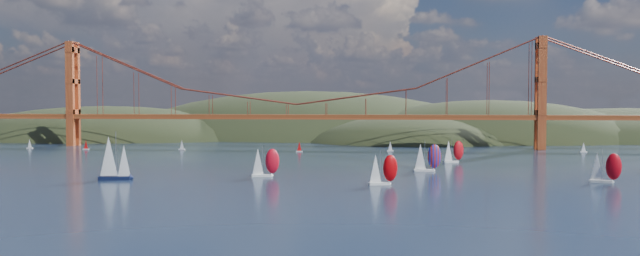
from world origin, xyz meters
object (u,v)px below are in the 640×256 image
object	(u,v)px
racer_1	(383,169)
racer_rwb	(427,157)
racer_2	(605,167)
racer_0	(265,162)
racer_3	(453,151)
sloop_navy	(113,159)

from	to	relation	value
racer_1	racer_rwb	xyz separation A→B (m)	(14.20, 35.65, 0.38)
racer_1	racer_rwb	distance (m)	38.38
racer_1	racer_2	world-z (taller)	racer_2
racer_2	racer_rwb	bearing A→B (deg)	173.52
racer_0	racer_3	size ratio (longest dim) A/B	1.04
racer_rwb	racer_2	bearing A→B (deg)	-31.38
racer_1	racer_2	bearing A→B (deg)	-7.71
sloop_navy	racer_2	distance (m)	141.48
racer_0	racer_2	bearing A→B (deg)	-12.86
racer_0	racer_3	xyz separation A→B (m)	(62.05, 52.71, -0.17)
racer_1	sloop_navy	bearing A→B (deg)	159.83
racer_0	racer_1	bearing A→B (deg)	-33.72
sloop_navy	racer_rwb	distance (m)	98.62
sloop_navy	racer_3	size ratio (longest dim) A/B	1.52
racer_2	racer_3	world-z (taller)	racer_2
sloop_navy	racer_2	xyz separation A→B (m)	(141.19, 8.91, -1.75)
racer_rwb	racer_3	bearing A→B (deg)	65.16
racer_1	racer_2	xyz separation A→B (m)	(62.46, 11.59, 0.07)
racer_0	racer_1	distance (m)	39.20
sloop_navy	racer_2	bearing A→B (deg)	-6.91
racer_0	racer_2	world-z (taller)	racer_0
racer_0	racer_rwb	distance (m)	54.23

